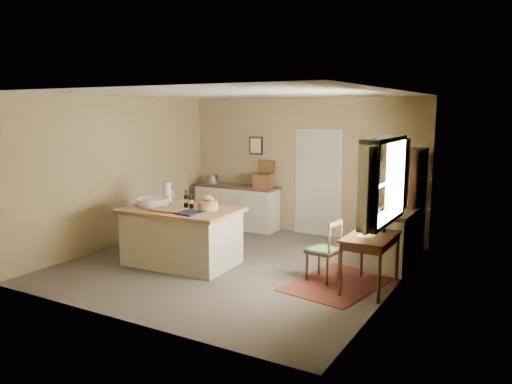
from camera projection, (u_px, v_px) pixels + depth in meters
The scene contains 16 objects.
ground at pixel (236, 264), 8.02m from camera, with size 5.00×5.00×0.00m, color brown.
wall_back at pixel (302, 166), 9.94m from camera, with size 5.00×0.10×2.70m, color olive.
wall_front at pixel (118, 208), 5.66m from camera, with size 5.00×0.10×2.70m, color olive.
wall_left at pixel (119, 172), 9.03m from camera, with size 0.10×5.00×2.70m, color olive.
wall_right at pixel (396, 194), 6.57m from camera, with size 0.10×5.00×2.70m, color olive.
ceiling at pixel (235, 93), 7.58m from camera, with size 5.00×5.00×0.00m, color silver.
door at pixel (317, 182), 9.79m from camera, with size 0.97×0.06×2.11m, color #A7AA92.
framed_prints at pixel (311, 148), 9.76m from camera, with size 2.82×0.02×0.38m.
window at pixel (387, 181), 6.41m from camera, with size 0.25×1.99×1.12m.
work_island at pixel (181, 234), 7.98m from camera, with size 1.87×1.28×1.20m.
sideboard at pixel (237, 205), 10.48m from camera, with size 1.84×0.52×1.18m.
rug at pixel (338, 283), 7.12m from camera, with size 1.10×1.60×0.01m, color #572217.
writing_desk at pixel (371, 242), 6.79m from camera, with size 0.60×0.98×0.82m.
desk_chair at pixel (323, 251), 7.19m from camera, with size 0.41×0.41×0.88m, color black, non-canonical shape.
right_cabinet at pixel (392, 239), 7.82m from camera, with size 0.62×1.11×0.99m.
shelving_unit at pixel (414, 204), 8.32m from camera, with size 0.31×0.82×1.82m.
Camera 1 is at (4.12, -6.54, 2.44)m, focal length 35.00 mm.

